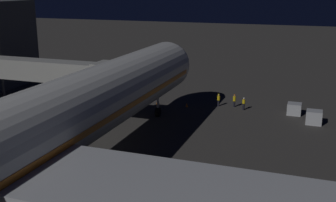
# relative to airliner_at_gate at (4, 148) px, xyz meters

# --- Properties ---
(ground_plane) EXTENTS (320.00, 320.00, 0.00)m
(ground_plane) POSITION_rel_airliner_at_gate_xyz_m (0.00, -9.46, -6.03)
(ground_plane) COLOR #383533
(airliner_at_gate) EXTENTS (57.64, 69.47, 20.85)m
(airliner_at_gate) POSITION_rel_airliner_at_gate_xyz_m (0.00, 0.00, 0.00)
(airliner_at_gate) COLOR silver
(airliner_at_gate) RESTS_ON ground_plane
(jet_bridge) EXTENTS (20.00, 3.40, 7.66)m
(jet_bridge) POSITION_rel_airliner_at_gate_xyz_m (10.87, -22.64, 0.09)
(jet_bridge) COLOR #9E9E99
(jet_bridge) RESTS_ON ground_plane
(baggage_container_near_belt) EXTENTS (1.76, 1.76, 1.50)m
(baggage_container_near_belt) POSITION_rel_airliner_at_gate_xyz_m (-16.50, -34.72, -5.28)
(baggage_container_near_belt) COLOR #B7BABF
(baggage_container_near_belt) RESTS_ON ground_plane
(baggage_container_mid_row) EXTENTS (1.87, 1.75, 1.67)m
(baggage_container_mid_row) POSITION_rel_airliner_at_gate_xyz_m (-19.01, -31.47, -5.19)
(baggage_container_mid_row) COLOR #B7BABF
(baggage_container_mid_row) RESTS_ON ground_plane
(ground_crew_near_nose_gear) EXTENTS (0.40, 0.40, 1.78)m
(ground_crew_near_nose_gear) POSITION_rel_airliner_at_gate_xyz_m (-6.26, -35.27, -5.05)
(ground_crew_near_nose_gear) COLOR black
(ground_crew_near_nose_gear) RESTS_ON ground_plane
(ground_crew_by_belt_loader) EXTENTS (0.40, 0.40, 1.74)m
(ground_crew_by_belt_loader) POSITION_rel_airliner_at_gate_xyz_m (-9.90, -34.56, -5.07)
(ground_crew_by_belt_loader) COLOR black
(ground_crew_by_belt_loader) RESTS_ON ground_plane
(ground_crew_marshaller_fwd) EXTENTS (0.40, 0.40, 1.80)m
(ground_crew_marshaller_fwd) POSITION_rel_airliner_at_gate_xyz_m (-8.42, -35.61, -5.04)
(ground_crew_marshaller_fwd) COLOR black
(ground_crew_marshaller_fwd) RESTS_ON ground_plane
(traffic_cone_nose_port) EXTENTS (0.36, 0.36, 0.55)m
(traffic_cone_nose_port) POSITION_rel_airliner_at_gate_xyz_m (-2.20, -33.38, -5.75)
(traffic_cone_nose_port) COLOR orange
(traffic_cone_nose_port) RESTS_ON ground_plane
(traffic_cone_nose_starboard) EXTENTS (0.36, 0.36, 0.55)m
(traffic_cone_nose_starboard) POSITION_rel_airliner_at_gate_xyz_m (2.20, -33.38, -5.75)
(traffic_cone_nose_starboard) COLOR orange
(traffic_cone_nose_starboard) RESTS_ON ground_plane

